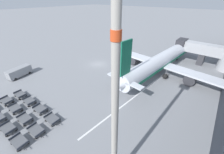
{
  "coord_description": "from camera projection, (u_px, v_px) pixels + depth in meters",
  "views": [
    {
      "loc": [
        26.51,
        -26.49,
        17.49
      ],
      "look_at": [
        10.7,
        -6.59,
        2.48
      ],
      "focal_mm": 22.0,
      "sensor_mm": 36.0,
      "label": 1
    }
  ],
  "objects": [
    {
      "name": "baggage_dolly_row_mid_b_col_d",
      "position": [
        52.0,
        119.0,
        21.99
      ],
      "size": [
        3.17,
        1.69,
        0.92
      ],
      "color": "#515459",
      "rests_on": "ground_plane"
    },
    {
      "name": "jet_bridge",
      "position": [
        211.0,
        53.0,
        38.08
      ],
      "size": [
        16.03,
        4.71,
        6.31
      ],
      "color": "#B2B5BA",
      "rests_on": "ground_plane"
    },
    {
      "name": "baggage_dolly_row_mid_a_col_c",
      "position": [
        25.0,
        119.0,
        22.02
      ],
      "size": [
        3.2,
        1.76,
        0.92
      ],
      "color": "#515459",
      "rests_on": "ground_plane"
    },
    {
      "name": "baggage_dolly_row_mid_a_col_b",
      "position": [
        15.0,
        109.0,
        24.06
      ],
      "size": [
        3.17,
        1.69,
        0.92
      ],
      "color": "#515459",
      "rests_on": "ground_plane"
    },
    {
      "name": "apron_light_mast",
      "position": [
        115.0,
        96.0,
        9.32
      ],
      "size": [
        2.0,
        0.7,
        20.16
      ],
      "color": "#ADA89E",
      "rests_on": "ground_plane"
    },
    {
      "name": "baggage_dolly_row_mid_b_col_a",
      "position": [
        20.0,
        95.0,
        27.45
      ],
      "size": [
        3.18,
        1.71,
        0.92
      ],
      "color": "#515459",
      "rests_on": "ground_plane"
    },
    {
      "name": "service_van",
      "position": [
        19.0,
        72.0,
        34.24
      ],
      "size": [
        3.18,
        5.86,
        2.23
      ],
      "color": "gray",
      "rests_on": "ground_plane"
    },
    {
      "name": "baggage_dolly_row_mid_b_col_c",
      "position": [
        41.0,
        109.0,
        23.95
      ],
      "size": [
        3.22,
        1.8,
        0.92
      ],
      "color": "#515459",
      "rests_on": "ground_plane"
    },
    {
      "name": "baggage_dolly_row_mid_a_col_a",
      "position": [
        7.0,
        101.0,
        25.86
      ],
      "size": [
        3.22,
        1.82,
        0.92
      ],
      "color": "#515459",
      "rests_on": "ground_plane"
    },
    {
      "name": "airplane",
      "position": [
        162.0,
        61.0,
        35.49
      ],
      "size": [
        28.71,
        36.64,
        11.44
      ],
      "color": "silver",
      "rests_on": "ground_plane"
    },
    {
      "name": "baggage_dolly_row_near_col_c",
      "position": [
        8.0,
        129.0,
        20.45
      ],
      "size": [
        3.2,
        1.76,
        0.92
      ],
      "color": "#515459",
      "rests_on": "ground_plane"
    },
    {
      "name": "stand_guidance_stripe",
      "position": [
        150.0,
        85.0,
        31.46
      ],
      "size": [
        4.17,
        39.15,
        0.01
      ],
      "color": "white",
      "rests_on": "ground_plane"
    },
    {
      "name": "baggage_dolly_row_mid_a_col_d",
      "position": [
        36.0,
        131.0,
        20.13
      ],
      "size": [
        3.2,
        1.76,
        0.92
      ],
      "color": "#515459",
      "rests_on": "ground_plane"
    },
    {
      "name": "baggage_dolly_row_mid_b_col_b",
      "position": [
        30.0,
        101.0,
        25.76
      ],
      "size": [
        3.17,
        1.69,
        0.92
      ],
      "color": "#515459",
      "rests_on": "ground_plane"
    },
    {
      "name": "ground_plane",
      "position": [
        98.0,
        64.0,
        40.95
      ],
      "size": [
        500.0,
        500.0,
        0.0
      ],
      "primitive_type": "plane",
      "color": "gray"
    },
    {
      "name": "baggage_dolly_row_near_col_d",
      "position": [
        19.0,
        142.0,
        18.57
      ],
      "size": [
        3.21,
        1.78,
        0.92
      ],
      "color": "#515459",
      "rests_on": "ground_plane"
    }
  ]
}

